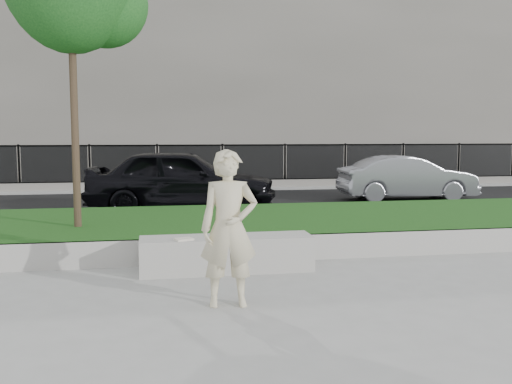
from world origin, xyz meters
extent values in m
plane|color=gray|center=(0.00, 0.00, 0.00)|extent=(90.00, 90.00, 0.00)
cube|color=black|center=(0.00, 3.00, 0.20)|extent=(34.00, 4.00, 0.40)
cube|color=#A7A59D|center=(0.00, 1.04, 0.20)|extent=(34.00, 0.08, 0.40)
cube|color=black|center=(0.00, 8.50, 0.02)|extent=(34.00, 7.00, 0.04)
cube|color=gray|center=(0.00, 13.00, 0.06)|extent=(34.00, 3.00, 0.12)
cube|color=slate|center=(0.00, 12.00, 0.24)|extent=(32.00, 0.30, 0.24)
cube|color=black|center=(0.00, 12.00, 0.87)|extent=(32.00, 0.04, 1.50)
cube|color=black|center=(0.00, 12.00, 1.57)|extent=(32.00, 0.05, 0.05)
cube|color=black|center=(0.00, 12.00, 0.37)|extent=(32.00, 0.05, 0.05)
cube|color=#605C54|center=(0.00, 20.00, 5.00)|extent=(34.00, 10.00, 10.00)
cube|color=#A7A59D|center=(0.27, 0.54, 0.25)|extent=(2.45, 0.61, 0.50)
imported|color=beige|center=(0.09, -1.09, 0.89)|extent=(0.68, 0.47, 1.78)
cube|color=silver|center=(-0.34, 0.36, 0.51)|extent=(0.28, 0.24, 0.03)
cylinder|color=#38281C|center=(-2.01, 2.47, 2.98)|extent=(0.12, 0.12, 5.16)
sphere|color=#18491B|center=(-1.49, 2.68, 4.12)|extent=(1.45, 1.45, 1.45)
imported|color=black|center=(-0.05, 6.63, 0.82)|extent=(4.84, 2.58, 1.57)
imported|color=gray|center=(6.50, 8.00, 0.68)|extent=(3.96, 1.57, 1.28)
camera|label=1|loc=(-0.74, -7.42, 1.96)|focal=40.00mm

